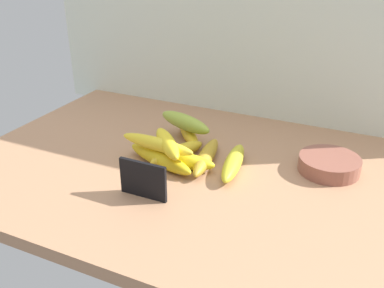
# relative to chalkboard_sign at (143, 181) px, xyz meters

# --- Properties ---
(counter_top) EXTENTS (1.10, 0.76, 0.03)m
(counter_top) POSITION_rel_chalkboard_sign_xyz_m (0.03, 0.16, -0.05)
(counter_top) COLOR #AC7C5A
(counter_top) RESTS_ON ground
(back_wall) EXTENTS (1.30, 0.02, 0.70)m
(back_wall) POSITION_rel_chalkboard_sign_xyz_m (0.03, 0.55, 0.28)
(back_wall) COLOR silver
(back_wall) RESTS_ON ground
(chalkboard_sign) EXTENTS (0.11, 0.02, 0.08)m
(chalkboard_sign) POSITION_rel_chalkboard_sign_xyz_m (0.00, 0.00, 0.00)
(chalkboard_sign) COLOR black
(chalkboard_sign) RESTS_ON counter_top
(fruit_bowl) EXTENTS (0.14, 0.14, 0.04)m
(fruit_bowl) POSITION_rel_chalkboard_sign_xyz_m (0.34, 0.28, -0.02)
(fruit_bowl) COLOR #8E5243
(fruit_bowl) RESTS_ON counter_top
(banana_0) EXTENTS (0.07, 0.19, 0.04)m
(banana_0) POSITION_rel_chalkboard_sign_xyz_m (0.13, 0.19, -0.02)
(banana_0) COLOR gold
(banana_0) RESTS_ON counter_top
(banana_1) EXTENTS (0.21, 0.10, 0.04)m
(banana_1) POSITION_rel_chalkboard_sign_xyz_m (-0.03, 0.13, -0.02)
(banana_1) COLOR gold
(banana_1) RESTS_ON counter_top
(banana_2) EXTENTS (0.18, 0.06, 0.04)m
(banana_2) POSITION_rel_chalkboard_sign_xyz_m (0.01, 0.15, -0.02)
(banana_2) COLOR yellow
(banana_2) RESTS_ON counter_top
(banana_3) EXTENTS (0.13, 0.14, 0.03)m
(banana_3) POSITION_rel_chalkboard_sign_xyz_m (-0.04, 0.30, -0.02)
(banana_3) COLOR yellow
(banana_3) RESTS_ON counter_top
(banana_4) EXTENTS (0.10, 0.17, 0.04)m
(banana_4) POSITION_rel_chalkboard_sign_xyz_m (-0.01, 0.18, -0.02)
(banana_4) COLOR gold
(banana_4) RESTS_ON counter_top
(banana_5) EXTENTS (0.07, 0.20, 0.04)m
(banana_5) POSITION_rel_chalkboard_sign_xyz_m (0.06, 0.19, -0.02)
(banana_5) COLOR #B89027
(banana_5) RESTS_ON counter_top
(banana_6) EXTENTS (0.18, 0.10, 0.04)m
(banana_6) POSITION_rel_chalkboard_sign_xyz_m (-0.04, 0.29, 0.02)
(banana_6) COLOR #98AF3B
(banana_6) RESTS_ON banana_3
(banana_7) EXTENTS (0.20, 0.05, 0.03)m
(banana_7) POSITION_rel_chalkboard_sign_xyz_m (-0.04, 0.14, 0.02)
(banana_7) COLOR yellow
(banana_7) RESTS_ON banana_1
(banana_8) EXTENTS (0.14, 0.15, 0.04)m
(banana_8) POSITION_rel_chalkboard_sign_xyz_m (-0.02, 0.15, 0.02)
(banana_8) COLOR yellow
(banana_8) RESTS_ON banana_1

